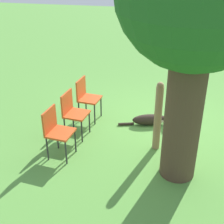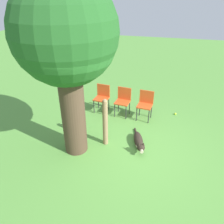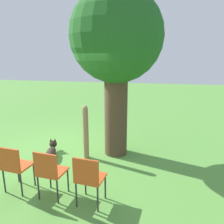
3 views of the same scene
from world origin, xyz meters
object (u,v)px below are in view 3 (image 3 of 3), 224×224
Objects in this scene: dog at (51,152)px; red_chair_1 at (50,170)px; red_chair_0 at (15,165)px; oak_tree at (116,41)px; fence_post at (86,132)px; red_chair_2 at (89,177)px.

red_chair_1 is at bearing -170.35° from dog.
red_chair_0 is 0.72m from red_chair_1.
red_chair_1 is (0.06, 0.72, 0.00)m from red_chair_0.
fence_post is (0.40, -0.67, -2.10)m from oak_tree.
dog is 0.91× the size of fence_post.
red_chair_0 is (1.98, -1.51, -2.23)m from oak_tree.
red_chair_2 reaches higher than dog.
red_chair_1 is (1.51, 0.75, 0.42)m from dog.
dog is 1.74m from red_chair_1.
oak_tree is 4.36× the size of red_chair_2.
oak_tree is 4.36× the size of red_chair_1.
red_chair_2 is at bearing -88.27° from red_chair_0.
dog is 1.04m from fence_post.
oak_tree is 3.11m from dog.
fence_post is at bearing 26.04° from red_chair_2.
red_chair_0 is at bearing 164.53° from dog.
red_chair_1 is 1.00× the size of red_chair_2.
dog is 1.33× the size of red_chair_2.
red_chair_1 is (1.64, -0.13, -0.13)m from fence_post.
dog is at bearing 49.80° from red_chair_2.
fence_post is at bearing 2.48° from red_chair_1.
red_chair_0 is at bearing -28.21° from fence_post.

